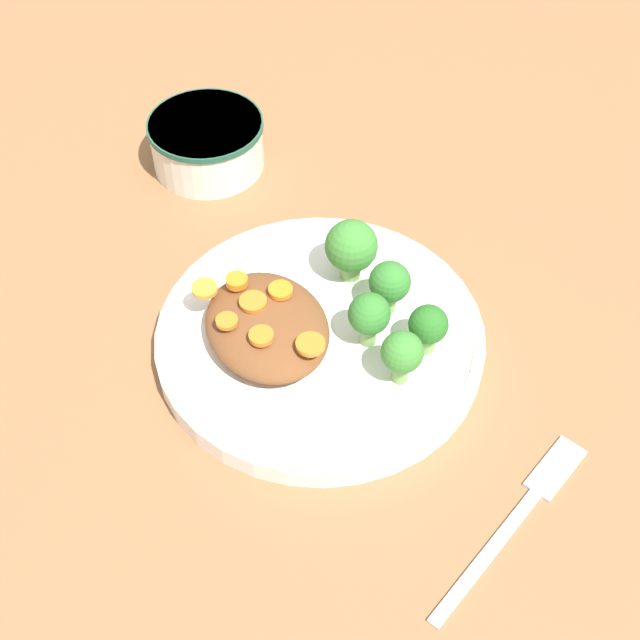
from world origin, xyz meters
name	(u,v)px	position (x,y,z in m)	size (l,w,h in m)	color
ground_plane	(320,346)	(0.00, 0.00, 0.00)	(4.00, 4.00, 0.00)	#8C603D
plate	(320,336)	(0.00, 0.00, 0.01)	(0.29, 0.29, 0.03)	white
dip_bowl	(207,141)	(0.28, 0.01, 0.03)	(0.12, 0.12, 0.05)	white
stew_mound	(267,326)	(0.01, 0.04, 0.04)	(0.13, 0.10, 0.03)	brown
broccoli_floret_0	(351,247)	(0.05, -0.05, 0.06)	(0.05, 0.05, 0.06)	#759E51
broccoli_floret_1	(402,354)	(-0.07, -0.04, 0.05)	(0.04, 0.04, 0.05)	#759E51
broccoli_floret_2	(388,281)	(0.00, -0.07, 0.05)	(0.04, 0.04, 0.05)	#759E51
broccoli_floret_3	(428,326)	(-0.05, -0.07, 0.05)	(0.03, 0.03, 0.05)	#759E51
broccoli_floret_4	(369,316)	(-0.03, -0.03, 0.05)	(0.04, 0.04, 0.05)	#7FA85B
carrot_slice_0	(253,302)	(0.03, 0.05, 0.05)	(0.02, 0.02, 0.00)	orange
carrot_slice_1	(280,290)	(0.03, 0.02, 0.05)	(0.02, 0.02, 0.00)	orange
carrot_slice_2	(237,281)	(0.05, 0.05, 0.06)	(0.02, 0.02, 0.01)	orange
carrot_slice_3	(261,336)	(-0.01, 0.06, 0.05)	(0.02, 0.02, 0.00)	orange
carrot_slice_4	(227,321)	(0.02, 0.08, 0.05)	(0.02, 0.02, 0.00)	orange
carrot_slice_5	(310,344)	(-0.04, 0.02, 0.05)	(0.02, 0.02, 0.00)	orange
carrot_slice_6	(205,289)	(0.06, 0.08, 0.05)	(0.02, 0.02, 0.00)	orange
fork	(523,509)	(-0.21, -0.08, 0.00)	(0.10, 0.18, 0.01)	silver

